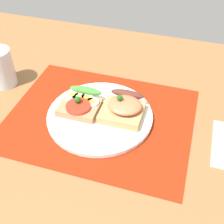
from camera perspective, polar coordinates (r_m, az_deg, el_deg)
The scene contains 6 objects.
ground_plane at distance 72.91cm, azimuth -2.26°, elevation -2.12°, with size 120.00×90.00×3.20cm, color brown.
placemat at distance 71.70cm, azimuth -2.29°, elevation -1.12°, with size 43.37×34.47×0.30cm, color maroon.
plate at distance 71.24cm, azimuth -2.31°, elevation -0.73°, with size 24.99×24.99×1.05cm, color white.
sandwich_egg_tomato at distance 72.02cm, azimuth -5.95°, elevation 1.69°, with size 9.36×9.44×3.93cm.
sandwich_salmon at distance 69.68cm, azimuth 2.21°, elevation 0.83°, with size 9.64×10.13×5.43cm.
drinking_glass at distance 84.70cm, azimuth -20.38°, elevation 7.92°, with size 6.78×6.78×10.18cm, color silver.
Camera 1 is at (17.99, -48.89, 49.41)cm, focal length 48.12 mm.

